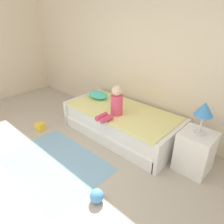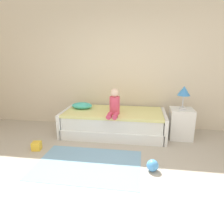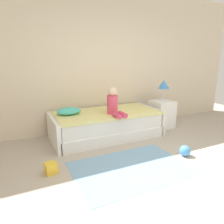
{
  "view_description": "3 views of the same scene",
  "coord_description": "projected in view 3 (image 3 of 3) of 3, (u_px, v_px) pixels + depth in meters",
  "views": [
    {
      "loc": [
        1.9,
        -0.44,
        2.03
      ],
      "look_at": [
        -0.13,
        1.75,
        0.55
      ],
      "focal_mm": 32.07,
      "sensor_mm": 36.0,
      "label": 1
    },
    {
      "loc": [
        0.44,
        -1.98,
        1.62
      ],
      "look_at": [
        -0.13,
        1.75,
        0.55
      ],
      "focal_mm": 32.47,
      "sensor_mm": 36.0,
      "label": 2
    },
    {
      "loc": [
        -1.71,
        -1.55,
        1.48
      ],
      "look_at": [
        -0.13,
        1.75,
        0.55
      ],
      "focal_mm": 33.32,
      "sensor_mm": 36.0,
      "label": 3
    }
  ],
  "objects": [
    {
      "name": "wall_rear",
      "position": [
        100.0,
        61.0,
        4.35
      ],
      "size": [
        7.2,
        0.1,
        2.9
      ],
      "primitive_type": "cube",
      "color": "beige",
      "rests_on": "ground"
    },
    {
      "name": "ground_plane",
      "position": [
        186.0,
        189.0,
        2.44
      ],
      "size": [
        9.2,
        9.2,
        0.0
      ],
      "primitive_type": "plane",
      "color": "#B2A899"
    },
    {
      "name": "child_figure",
      "position": [
        114.0,
        103.0,
        3.78
      ],
      "size": [
        0.2,
        0.51,
        0.5
      ],
      "color": "#E04C6B",
      "rests_on": "bed"
    },
    {
      "name": "nightstand",
      "position": [
        162.0,
        114.0,
        4.62
      ],
      "size": [
        0.44,
        0.44,
        0.6
      ],
      "primitive_type": "cube",
      "color": "white",
      "rests_on": "ground"
    },
    {
      "name": "pillow",
      "position": [
        69.0,
        111.0,
        3.78
      ],
      "size": [
        0.44,
        0.3,
        0.13
      ],
      "primitive_type": "ellipsoid",
      "color": "#4CCCBC",
      "rests_on": "bed"
    },
    {
      "name": "toy_block",
      "position": [
        51.0,
        168.0,
        2.76
      ],
      "size": [
        0.17,
        0.17,
        0.15
      ],
      "primitive_type": "cube",
      "rotation": [
        0.0,
        0.0,
        1.72
      ],
      "color": "yellow",
      "rests_on": "ground"
    },
    {
      "name": "bed",
      "position": [
        106.0,
        124.0,
        4.07
      ],
      "size": [
        2.11,
        1.0,
        0.5
      ],
      "color": "white",
      "rests_on": "ground"
    },
    {
      "name": "area_rug",
      "position": [
        131.0,
        168.0,
        2.91
      ],
      "size": [
        1.6,
        1.1,
        0.01
      ],
      "primitive_type": "cube",
      "color": "#7AA8CC",
      "rests_on": "ground"
    },
    {
      "name": "table_lamp",
      "position": [
        164.0,
        85.0,
        4.46
      ],
      "size": [
        0.24,
        0.24,
        0.45
      ],
      "color": "silver",
      "rests_on": "nightstand"
    },
    {
      "name": "toy_ball",
      "position": [
        185.0,
        151.0,
        3.26
      ],
      "size": [
        0.17,
        0.17,
        0.17
      ],
      "primitive_type": "sphere",
      "color": "#4C99E5",
      "rests_on": "ground"
    }
  ]
}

